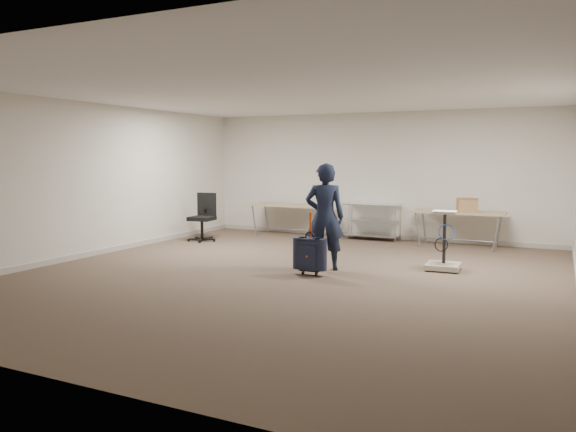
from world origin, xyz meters
The scene contains 10 objects.
ground centered at (0.00, 0.00, 0.00)m, with size 9.00×9.00×0.00m, color #4F3F30.
room_shell centered at (0.00, 1.38, 0.05)m, with size 8.00×9.00×9.00m.
folding_table_left centered at (-1.90, 3.95, 0.68)m, with size 1.80×0.75×0.73m.
folding_table_right centered at (1.90, 3.95, 0.68)m, with size 1.80×0.75×0.73m.
wire_shelf centered at (0.00, 4.20, 0.44)m, with size 1.22×0.47×0.80m.
person centered at (0.33, 0.66, 0.86)m, with size 0.63×0.41×1.72m, color black.
suitcase centered at (0.30, 0.15, 0.33)m, with size 0.35×0.21×0.97m.
office_chair centered at (-3.25, 2.44, 0.31)m, with size 0.63×0.63×1.04m.
equipment_cart centered at (2.07, 1.47, 0.25)m, with size 0.55×0.55×0.96m.
cardboard_box centered at (2.07, 3.87, 0.87)m, with size 0.37×0.28×0.28m, color #906343.
Camera 1 is at (3.71, -7.65, 1.81)m, focal length 35.00 mm.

